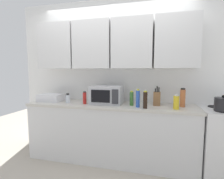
% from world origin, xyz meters
% --- Properties ---
extents(wall_back_with_cabinets, '(3.45, 0.38, 2.60)m').
position_xyz_m(wall_back_with_cabinets, '(0.00, -0.07, 1.58)').
color(wall_back_with_cabinets, white).
rests_on(wall_back_with_cabinets, ground_plane).
extents(counter_run, '(2.58, 0.63, 0.90)m').
position_xyz_m(counter_run, '(0.00, -0.30, 0.45)').
color(counter_run, silver).
rests_on(counter_run, ground_plane).
extents(kettle, '(0.20, 0.20, 0.20)m').
position_xyz_m(kettle, '(1.51, -0.46, 0.99)').
color(kettle, black).
rests_on(kettle, stove_range).
extents(microwave, '(0.48, 0.37, 0.28)m').
position_xyz_m(microwave, '(-0.05, -0.29, 1.04)').
color(microwave, '#B7B7BC').
rests_on(microwave, counter_run).
extents(dish_rack, '(0.38, 0.30, 0.12)m').
position_xyz_m(dish_rack, '(-1.04, -0.30, 0.96)').
color(dish_rack, silver).
rests_on(dish_rack, counter_run).
extents(knife_block, '(0.11, 0.12, 0.29)m').
position_xyz_m(knife_block, '(0.71, -0.25, 1.00)').
color(knife_block, brown).
rests_on(knife_block, counter_run).
extents(bottle_red_sauce, '(0.05, 0.05, 0.19)m').
position_xyz_m(bottle_red_sauce, '(-0.38, -0.40, 0.99)').
color(bottle_red_sauce, red).
rests_on(bottle_red_sauce, counter_run).
extents(bottle_blue_cleaner, '(0.06, 0.06, 0.26)m').
position_xyz_m(bottle_blue_cleaner, '(0.45, -0.46, 1.02)').
color(bottle_blue_cleaner, '#2D56B7').
rests_on(bottle_blue_cleaner, counter_run).
extents(bottle_clear_tall, '(0.07, 0.07, 0.16)m').
position_xyz_m(bottle_clear_tall, '(-0.68, -0.39, 0.97)').
color(bottle_clear_tall, silver).
rests_on(bottle_clear_tall, counter_run).
extents(bottle_soy_dark, '(0.06, 0.06, 0.24)m').
position_xyz_m(bottle_soy_dark, '(0.55, -0.51, 1.02)').
color(bottle_soy_dark, black).
rests_on(bottle_soy_dark, counter_run).
extents(bottle_spice_jar, '(0.07, 0.07, 0.27)m').
position_xyz_m(bottle_spice_jar, '(1.06, -0.27, 1.03)').
color(bottle_spice_jar, '#BC6638').
rests_on(bottle_spice_jar, counter_run).
extents(bottle_green_oil, '(0.06, 0.06, 0.22)m').
position_xyz_m(bottle_green_oil, '(0.34, -0.34, 1.00)').
color(bottle_green_oil, '#386B2D').
rests_on(bottle_green_oil, counter_run).
extents(bottle_yellow_mustard, '(0.08, 0.08, 0.20)m').
position_xyz_m(bottle_yellow_mustard, '(0.95, -0.46, 0.99)').
color(bottle_yellow_mustard, gold).
rests_on(bottle_yellow_mustard, counter_run).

